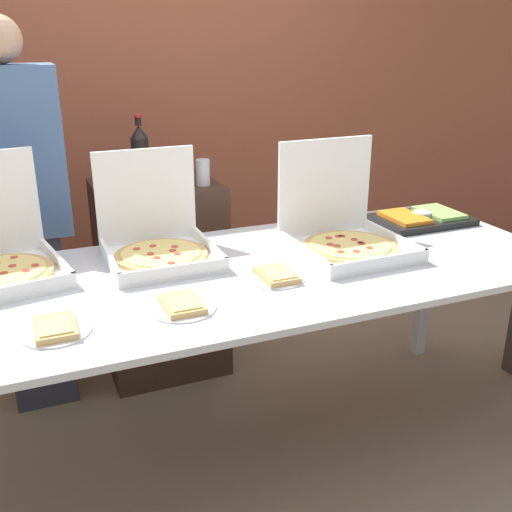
% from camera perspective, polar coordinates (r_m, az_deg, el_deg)
% --- Properties ---
extents(ground_plane, '(16.00, 16.00, 0.00)m').
position_cam_1_polar(ground_plane, '(2.68, 0.00, -18.11)').
color(ground_plane, '#847056').
extents(brick_wall_behind, '(10.00, 0.06, 2.80)m').
position_cam_1_polar(brick_wall_behind, '(3.73, -10.51, 16.07)').
color(brick_wall_behind, '#9E5138').
rests_on(brick_wall_behind, ground_plane).
extents(buffet_table, '(2.41, 0.98, 0.84)m').
position_cam_1_polar(buffet_table, '(2.28, 0.00, -3.11)').
color(buffet_table, silver).
rests_on(buffet_table, ground_plane).
extents(pizza_box_near_right, '(0.43, 0.45, 0.43)m').
position_cam_1_polar(pizza_box_near_right, '(2.44, 8.36, 2.27)').
color(pizza_box_near_right, white).
rests_on(pizza_box_near_right, buffet_table).
extents(pizza_box_near_left, '(0.40, 0.42, 0.40)m').
position_cam_1_polar(pizza_box_near_left, '(2.36, -9.37, 1.47)').
color(pizza_box_near_left, white).
rests_on(pizza_box_near_left, buffet_table).
extents(paper_plate_front_center, '(0.20, 0.20, 0.03)m').
position_cam_1_polar(paper_plate_front_center, '(2.15, 1.99, -1.92)').
color(paper_plate_front_center, white).
rests_on(paper_plate_front_center, buffet_table).
extents(paper_plate_front_right, '(0.22, 0.22, 0.03)m').
position_cam_1_polar(paper_plate_front_right, '(1.94, -7.04, -4.71)').
color(paper_plate_front_right, white).
rests_on(paper_plate_front_right, buffet_table).
extents(paper_plate_front_left, '(0.21, 0.21, 0.03)m').
position_cam_1_polar(paper_plate_front_left, '(1.87, -18.57, -6.60)').
color(paper_plate_front_left, white).
rests_on(paper_plate_front_left, buffet_table).
extents(veggie_tray, '(0.43, 0.28, 0.05)m').
position_cam_1_polar(veggie_tray, '(2.89, 15.49, 3.48)').
color(veggie_tray, black).
rests_on(veggie_tray, buffet_table).
extents(sideboard_podium, '(0.59, 0.49, 0.99)m').
position_cam_1_polar(sideboard_podium, '(3.09, -9.03, -2.10)').
color(sideboard_podium, '#382319').
rests_on(sideboard_podium, ground_plane).
extents(soda_bottle, '(0.08, 0.08, 0.33)m').
position_cam_1_polar(soda_bottle, '(2.89, -10.96, 9.42)').
color(soda_bottle, black).
rests_on(soda_bottle, sideboard_podium).
extents(soda_can_silver, '(0.07, 0.07, 0.12)m').
position_cam_1_polar(soda_can_silver, '(2.87, -5.08, 7.95)').
color(soda_can_silver, silver).
rests_on(soda_can_silver, sideboard_podium).
extents(soda_can_colored, '(0.07, 0.07, 0.12)m').
position_cam_1_polar(soda_can_colored, '(3.10, -12.33, 8.52)').
color(soda_can_colored, red).
rests_on(soda_can_colored, sideboard_podium).
extents(person_guest_plaid, '(0.40, 0.22, 1.74)m').
position_cam_1_polar(person_guest_plaid, '(2.81, -21.33, 3.38)').
color(person_guest_plaid, '#2D2D38').
rests_on(person_guest_plaid, ground_plane).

